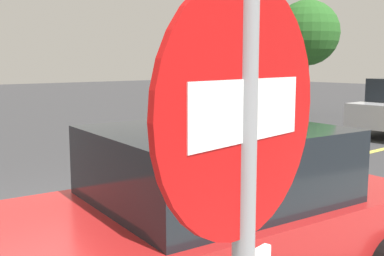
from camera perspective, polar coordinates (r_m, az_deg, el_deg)
name	(u,v)px	position (r m, az deg, el deg)	size (l,w,h in m)	color
ground_plane	(54,227)	(6.35, -16.52, -11.55)	(80.00, 80.00, 0.00)	#38383A
lane_marking_centre	(223,187)	(7.95, 3.88, -7.19)	(28.00, 0.16, 0.01)	#E0D14C
stop_sign	(244,231)	(1.43, 6.35, -12.42)	(0.75, 0.14, 2.34)	gray
car_red_approaching	(200,216)	(4.06, 1.02, -10.79)	(4.28, 2.46, 1.54)	red
tree_left_verge	(307,33)	(19.00, 13.89, 11.19)	(2.53, 2.53, 4.49)	#513823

